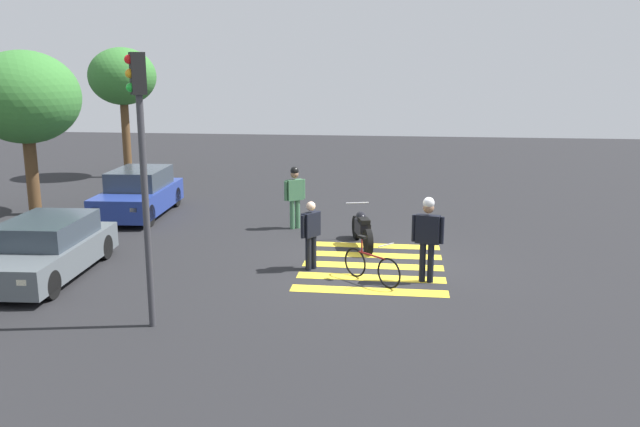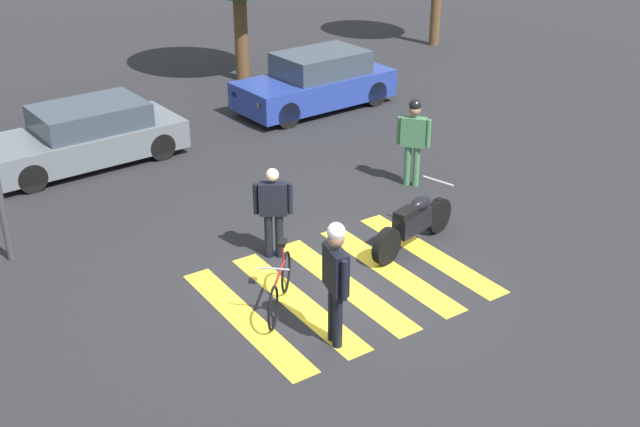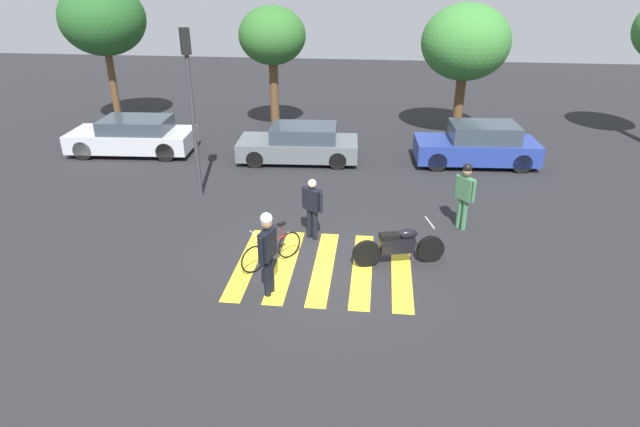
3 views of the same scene
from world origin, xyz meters
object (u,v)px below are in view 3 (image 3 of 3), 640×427
(car_silver_sedan, at_px, (133,136))
(car_grey_coupe, at_px, (300,144))
(police_motorcycle, at_px, (399,246))
(officer_on_foot, at_px, (312,205))
(traffic_light_pole, at_px, (190,89))
(car_blue_hatchback, at_px, (478,145))
(pedestrian_bystander, at_px, (465,191))
(leaning_bicycle, at_px, (272,250))
(officer_by_motorcycle, at_px, (268,247))

(car_silver_sedan, distance_m, car_grey_coupe, 6.24)
(car_silver_sedan, bearing_deg, police_motorcycle, -36.49)
(police_motorcycle, relative_size, car_grey_coupe, 0.50)
(officer_on_foot, relative_size, traffic_light_pole, 0.33)
(car_blue_hatchback, distance_m, traffic_light_pole, 9.87)
(car_silver_sedan, xyz_separation_m, car_grey_coupe, (6.24, -0.16, -0.03))
(police_motorcycle, xyz_separation_m, officer_on_foot, (-2.16, 1.06, 0.45))
(officer_on_foot, bearing_deg, car_blue_hatchback, 50.97)
(traffic_light_pole, bearing_deg, car_grey_coupe, 53.44)
(officer_on_foot, relative_size, car_silver_sedan, 0.36)
(pedestrian_bystander, bearing_deg, leaning_bicycle, -152.24)
(leaning_bicycle, height_order, traffic_light_pole, traffic_light_pole)
(pedestrian_bystander, bearing_deg, officer_by_motorcycle, -140.80)
(police_motorcycle, distance_m, officer_by_motorcycle, 3.24)
(pedestrian_bystander, relative_size, car_grey_coupe, 0.43)
(police_motorcycle, bearing_deg, car_blue_hatchback, 68.47)
(car_silver_sedan, height_order, car_blue_hatchback, car_blue_hatchback)
(leaning_bicycle, relative_size, traffic_light_pole, 0.27)
(police_motorcycle, xyz_separation_m, pedestrian_bystander, (1.70, 2.06, 0.60))
(officer_by_motorcycle, relative_size, traffic_light_pole, 0.39)
(leaning_bicycle, bearing_deg, officer_on_foot, 61.89)
(car_silver_sedan, bearing_deg, pedestrian_bystander, -24.02)
(car_grey_coupe, bearing_deg, pedestrian_bystander, -43.96)
(car_silver_sedan, bearing_deg, traffic_light_pole, -44.42)
(police_motorcycle, bearing_deg, officer_on_foot, 153.78)
(police_motorcycle, xyz_separation_m, officer_by_motorcycle, (-2.75, -1.57, 0.66))
(traffic_light_pole, bearing_deg, leaning_bicycle, -52.31)
(officer_on_foot, relative_size, officer_by_motorcycle, 0.85)
(leaning_bicycle, bearing_deg, car_grey_coupe, 93.32)
(car_blue_hatchback, bearing_deg, leaning_bicycle, -127.18)
(car_grey_coupe, relative_size, car_blue_hatchback, 1.01)
(officer_on_foot, distance_m, car_grey_coupe, 6.00)
(officer_by_motorcycle, distance_m, pedestrian_bystander, 5.75)
(car_grey_coupe, bearing_deg, car_silver_sedan, 178.54)
(police_motorcycle, bearing_deg, pedestrian_bystander, 50.44)
(officer_on_foot, relative_size, pedestrian_bystander, 0.88)
(officer_by_motorcycle, height_order, car_silver_sedan, officer_by_motorcycle)
(police_motorcycle, xyz_separation_m, leaning_bicycle, (-2.93, -0.37, -0.09))
(police_motorcycle, distance_m, officer_on_foot, 2.45)
(leaning_bicycle, distance_m, car_blue_hatchback, 9.58)
(car_grey_coupe, bearing_deg, leaning_bicycle, -86.68)
(car_blue_hatchback, bearing_deg, traffic_light_pole, -156.74)
(car_blue_hatchback, bearing_deg, car_grey_coupe, -177.05)
(officer_by_motorcycle, relative_size, car_grey_coupe, 0.44)
(car_grey_coupe, height_order, traffic_light_pole, traffic_light_pole)
(officer_on_foot, height_order, pedestrian_bystander, pedestrian_bystander)
(police_motorcycle, bearing_deg, officer_by_motorcycle, -150.26)
(officer_by_motorcycle, distance_m, car_grey_coupe, 8.54)
(leaning_bicycle, height_order, officer_on_foot, officer_on_foot)
(police_motorcycle, height_order, car_grey_coupe, car_grey_coupe)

